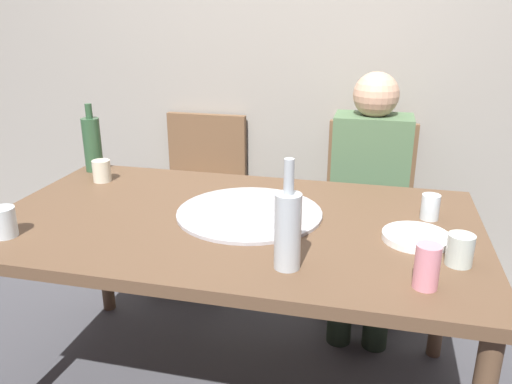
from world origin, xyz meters
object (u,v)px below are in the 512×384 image
Objects in this scene: dining_table at (233,237)px; beer_bottle at (288,228)px; short_glass at (460,250)px; tumbler_near at (3,222)px; chair_left at (201,189)px; soda_can at (427,267)px; plate_stack at (416,237)px; tumbler_far at (430,207)px; chair_right at (368,203)px; pizza_tray at (249,213)px; wine_glass at (102,171)px; wine_bottle at (92,144)px; guest_in_sweater at (369,188)px.

dining_table is 5.28× the size of beer_bottle.
short_glass is at bearing -13.58° from dining_table.
short_glass is at bearing 5.67° from tumbler_near.
soda_can is at bearing 131.04° from chair_left.
plate_stack is at bearing 128.26° from short_glass.
tumbler_far is (0.42, 0.47, -0.08)m from beer_bottle.
short_glass is 1.13m from chair_right.
soda_can is 0.57× the size of plate_stack.
chair_left is at bearing 120.14° from pizza_tray.
pizza_tray is 0.73m from wine_glass.
wine_bottle is 1.36m from chair_right.
plate_stack is 1.42m from chair_left.
dining_table is at bearing -22.11° from wine_glass.
soda_can reaches higher than tumbler_far.
plate_stack is at bearing -13.35° from wine_glass.
plate_stack is at bearing -8.59° from pizza_tray.
tumbler_near is at bearing -174.33° from short_glass.
dining_table is 1.88× the size of chair_right.
dining_table is at bearing 25.03° from tumbler_near.
dining_table is at bearing 63.07° from chair_right.
tumbler_near is at bearing -92.02° from wine_glass.
beer_bottle reaches higher than chair_right.
tumbler_far is 0.81m from chair_right.
wine_bottle is 2.49× the size of soda_can.
tumbler_near is 1.54m from guest_in_sweater.
chair_right is at bearing 21.97° from wine_bottle.
tumbler_far is at bearing 110.79° from guest_in_sweater.
soda_can is (1.27, -0.60, 0.02)m from wine_glass.
pizza_tray reaches higher than dining_table.
soda_can is (1.39, -0.73, -0.06)m from wine_bottle.
wine_bottle reaches higher than dining_table.
dining_table is 0.70m from tumbler_far.
tumbler_near is at bearing 179.20° from soda_can.
beer_bottle reaches higher than dining_table.
soda_can is (0.62, -0.33, 0.13)m from dining_table.
beer_bottle is at bearing -131.92° from tumbler_far.
wine_glass is at bearing 166.65° from plate_stack.
soda_can is at bearing -123.07° from short_glass.
short_glass is at bearing 56.93° from soda_can.
pizza_tray is 0.58× the size of chair_left.
chair_left is at bearing 56.33° from wine_bottle.
wine_bottle is at bearing 152.56° from dining_table.
chair_right reaches higher than tumbler_far.
pizza_tray is 0.58× the size of chair_right.
tumbler_far is at bearing 19.42° from tumbler_near.
wine_bottle is at bearing 97.31° from tumbler_near.
guest_in_sweater is at bearing 99.20° from soda_can.
soda_can reaches higher than short_glass.
soda_can is 1.64m from chair_left.
short_glass is 0.18m from plate_stack.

